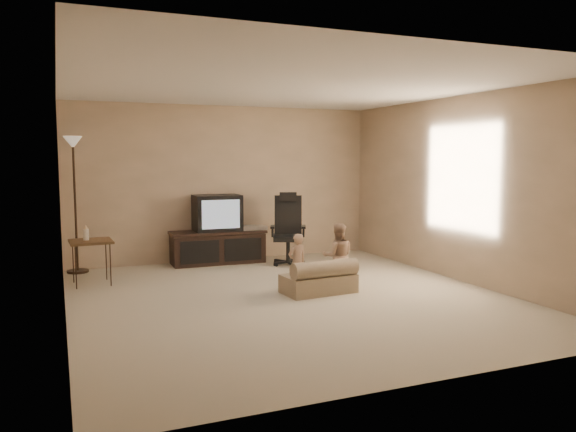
% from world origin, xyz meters
% --- Properties ---
extents(floor, '(5.50, 5.50, 0.00)m').
position_xyz_m(floor, '(0.00, 0.00, 0.00)').
color(floor, beige).
rests_on(floor, ground).
extents(room_shell, '(5.50, 5.50, 5.50)m').
position_xyz_m(room_shell, '(0.00, 0.00, 1.52)').
color(room_shell, silver).
rests_on(room_shell, floor).
extents(tv_stand, '(1.53, 0.59, 1.09)m').
position_xyz_m(tv_stand, '(-0.20, 2.49, 0.45)').
color(tv_stand, black).
rests_on(tv_stand, floor).
extents(office_chair, '(0.68, 0.69, 1.13)m').
position_xyz_m(office_chair, '(0.79, 1.98, 0.40)').
color(office_chair, black).
rests_on(office_chair, floor).
extents(side_table, '(0.56, 0.56, 0.80)m').
position_xyz_m(side_table, '(-2.16, 1.66, 0.57)').
color(side_table, brown).
rests_on(side_table, floor).
extents(floor_lamp, '(0.31, 0.31, 1.98)m').
position_xyz_m(floor_lamp, '(-2.30, 2.55, 1.44)').
color(floor_lamp, black).
rests_on(floor_lamp, floor).
extents(child_sofa, '(0.92, 0.57, 0.43)m').
position_xyz_m(child_sofa, '(0.43, 0.06, 0.17)').
color(child_sofa, gray).
rests_on(child_sofa, floor).
extents(toddler_left, '(0.30, 0.25, 0.72)m').
position_xyz_m(toddler_left, '(0.23, 0.31, 0.36)').
color(toddler_left, tan).
rests_on(toddler_left, floor).
extents(toddler_right, '(0.46, 0.35, 0.84)m').
position_xyz_m(toddler_right, '(0.75, 0.20, 0.42)').
color(toddler_right, tan).
rests_on(toddler_right, floor).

